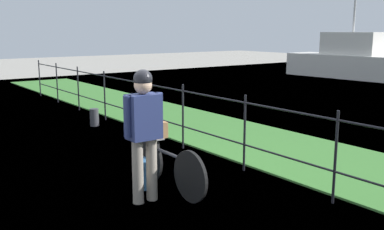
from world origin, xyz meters
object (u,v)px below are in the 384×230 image
(bicycle_main, at_px, (168,165))
(mooring_bollard, at_px, (94,117))
(terrier_dog, at_px, (154,116))
(cyclist_person, at_px, (144,124))
(moored_boat_mid, at_px, (351,61))
(backpack_on_paving, at_px, (141,174))
(wooden_crate, at_px, (153,129))

(bicycle_main, bearing_deg, mooring_bollard, 168.30)
(terrier_dog, relative_size, mooring_bollard, 0.79)
(mooring_bollard, bearing_deg, cyclist_person, -16.57)
(cyclist_person, bearing_deg, mooring_bollard, 163.43)
(terrier_dog, bearing_deg, cyclist_person, -41.64)
(bicycle_main, relative_size, moored_boat_mid, 0.28)
(cyclist_person, distance_m, mooring_bollard, 4.87)
(mooring_bollard, height_order, moored_boat_mid, moored_boat_mid)
(backpack_on_paving, relative_size, moored_boat_mid, 0.07)
(bicycle_main, relative_size, terrier_dog, 5.34)
(cyclist_person, distance_m, moored_boat_mid, 16.90)
(cyclist_person, xyz_separation_m, mooring_bollard, (-4.60, 1.37, -0.80))
(backpack_on_paving, height_order, moored_boat_mid, moored_boat_mid)
(cyclist_person, relative_size, moored_boat_mid, 0.28)
(terrier_dog, relative_size, backpack_on_paving, 0.79)
(terrier_dog, height_order, backpack_on_paving, terrier_dog)
(bicycle_main, xyz_separation_m, backpack_on_paving, (-0.31, -0.24, -0.15))
(wooden_crate, bearing_deg, terrier_dog, -0.33)
(bicycle_main, relative_size, cyclist_person, 1.00)
(cyclist_person, xyz_separation_m, moored_boat_mid, (-7.36, 15.22, -0.24))
(terrier_dog, height_order, moored_boat_mid, moored_boat_mid)
(bicycle_main, xyz_separation_m, terrier_dog, (-0.34, 0.00, 0.62))
(bicycle_main, xyz_separation_m, wooden_crate, (-0.37, 0.00, 0.43))
(moored_boat_mid, bearing_deg, terrier_dog, -65.10)
(mooring_bollard, bearing_deg, backpack_on_paving, -15.74)
(wooden_crate, relative_size, backpack_on_paving, 0.82)
(bicycle_main, height_order, moored_boat_mid, moored_boat_mid)
(mooring_bollard, relative_size, moored_boat_mid, 0.07)
(terrier_dog, height_order, mooring_bollard, terrier_dog)
(bicycle_main, bearing_deg, wooden_crate, 179.67)
(backpack_on_paving, bearing_deg, cyclist_person, -173.43)
(wooden_crate, distance_m, moored_boat_mid, 16.26)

